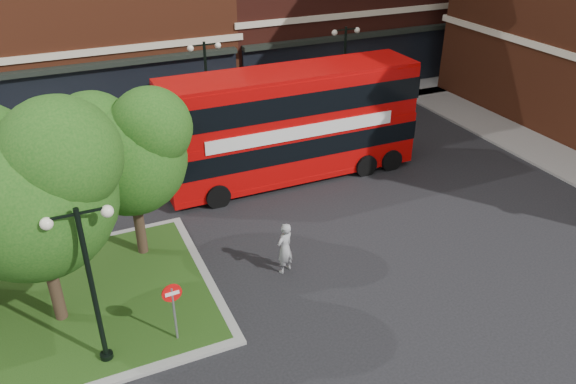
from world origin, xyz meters
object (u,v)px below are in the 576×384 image
bus (291,118)px  car_silver (62,146)px  woman (285,248)px  car_white (265,109)px

bus → car_silver: size_ratio=2.53×
woman → car_white: (4.64, 13.07, -0.18)m
bus → car_silver: bus is taller
bus → car_silver: 11.29m
woman → car_white: 13.87m
car_silver → car_white: 10.79m
bus → woman: size_ratio=6.01×
bus → woman: bearing=-116.0°
woman → car_white: size_ratio=0.40×
woman → car_white: bearing=-134.4°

